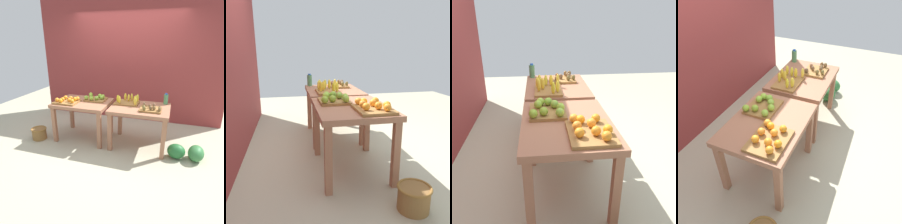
# 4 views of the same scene
# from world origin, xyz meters

# --- Properties ---
(ground_plane) EXTENTS (8.00, 8.00, 0.00)m
(ground_plane) POSITION_xyz_m (0.00, 0.00, 0.00)
(ground_plane) COLOR #B4B092
(back_wall) EXTENTS (4.40, 0.12, 3.00)m
(back_wall) POSITION_xyz_m (0.00, 1.35, 1.50)
(back_wall) COLOR maroon
(back_wall) RESTS_ON ground_plane
(display_table_left) EXTENTS (1.04, 0.80, 0.76)m
(display_table_left) POSITION_xyz_m (-0.56, 0.00, 0.65)
(display_table_left) COLOR #A0684B
(display_table_left) RESTS_ON ground_plane
(display_table_right) EXTENTS (1.04, 0.80, 0.76)m
(display_table_right) POSITION_xyz_m (0.56, 0.00, 0.65)
(display_table_right) COLOR #A0684B
(display_table_right) RESTS_ON ground_plane
(orange_bin) EXTENTS (0.44, 0.36, 0.11)m
(orange_bin) POSITION_xyz_m (-0.81, -0.16, 0.80)
(orange_bin) COLOR olive
(orange_bin) RESTS_ON display_table_left
(apple_bin) EXTENTS (0.42, 0.37, 0.11)m
(apple_bin) POSITION_xyz_m (-0.36, 0.16, 0.81)
(apple_bin) COLOR olive
(apple_bin) RESTS_ON display_table_left
(banana_crate) EXTENTS (0.44, 0.32, 0.17)m
(banana_crate) POSITION_xyz_m (0.30, 0.13, 0.81)
(banana_crate) COLOR olive
(banana_crate) RESTS_ON display_table_right
(kiwi_bin) EXTENTS (0.37, 0.33, 0.10)m
(kiwi_bin) POSITION_xyz_m (0.76, -0.12, 0.80)
(kiwi_bin) COLOR olive
(kiwi_bin) RESTS_ON display_table_right
(water_bottle) EXTENTS (0.08, 0.08, 0.20)m
(water_bottle) POSITION_xyz_m (0.98, 0.33, 0.86)
(water_bottle) COLOR #4C8C59
(water_bottle) RESTS_ON display_table_right
(watermelon_pile) EXTENTS (0.63, 0.37, 0.25)m
(watermelon_pile) POSITION_xyz_m (1.42, -0.23, 0.13)
(watermelon_pile) COLOR #33753C
(watermelon_pile) RESTS_ON ground_plane
(wicker_basket) EXTENTS (0.30, 0.30, 0.23)m
(wicker_basket) POSITION_xyz_m (-1.40, -0.35, 0.12)
(wicker_basket) COLOR brown
(wicker_basket) RESTS_ON ground_plane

